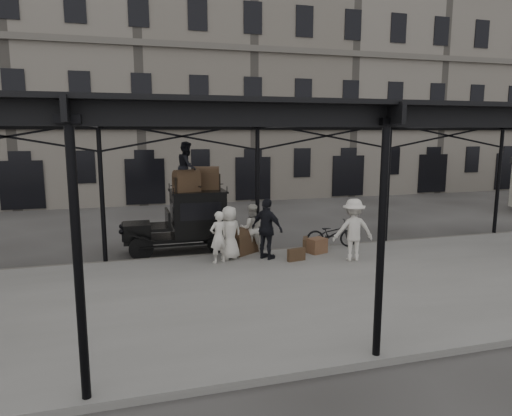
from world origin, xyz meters
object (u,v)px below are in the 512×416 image
at_px(steamer_trunk_roof_near, 187,182).
at_px(steamer_trunk_platform, 243,242).
at_px(porter_left, 218,237).
at_px(porter_official, 267,229).
at_px(bicycle, 332,234).
at_px(taxi, 189,218).

relative_size(steamer_trunk_roof_near, steamer_trunk_platform, 0.84).
bearing_deg(porter_left, steamer_trunk_roof_near, -91.59).
bearing_deg(porter_official, steamer_trunk_roof_near, 12.78).
bearing_deg(bicycle, steamer_trunk_roof_near, 86.30).
bearing_deg(taxi, porter_official, -44.47).
relative_size(taxi, porter_official, 1.86).
height_order(porter_left, porter_official, porter_official).
xyz_separation_m(steamer_trunk_roof_near, steamer_trunk_platform, (1.72, -0.98, -1.97)).
distance_m(porter_official, steamer_trunk_platform, 1.24).
bearing_deg(steamer_trunk_platform, taxi, 108.64).
distance_m(porter_official, steamer_trunk_roof_near, 3.27).
bearing_deg(steamer_trunk_platform, porter_official, -93.04).
height_order(porter_official, steamer_trunk_platform, porter_official).
relative_size(taxi, porter_left, 2.24).
distance_m(porter_left, steamer_trunk_platform, 1.43).
xyz_separation_m(taxi, steamer_trunk_platform, (1.63, -1.23, -0.68)).
bearing_deg(porter_official, porter_left, 52.26).
xyz_separation_m(porter_official, bicycle, (2.66, 0.81, -0.50)).
height_order(taxi, steamer_trunk_platform, taxi).
bearing_deg(steamer_trunk_roof_near, steamer_trunk_platform, -45.54).
relative_size(taxi, bicycle, 1.98).
xyz_separation_m(porter_left, steamer_trunk_roof_near, (-0.70, 1.90, 1.53)).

